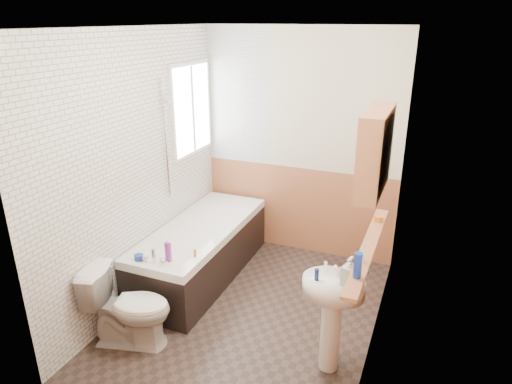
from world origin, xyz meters
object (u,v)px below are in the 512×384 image
Objects in this scene: medicine_cabinet at (375,152)px; toilet at (129,307)px; sink at (332,306)px; pine_shelf at (368,248)px; bathtub at (201,250)px.

toilet is at bearing -162.60° from medicine_cabinet.
pine_shelf is at bearing 30.86° from sink.
bathtub is 2.02m from pine_shelf.
bathtub is 2.04× the size of sink.
medicine_cabinet is at bearing -19.30° from bathtub.
sink is at bearing -27.77° from bathtub.
bathtub is 2.32m from medicine_cabinet.
medicine_cabinet reaches higher than bathtub.
pine_shelf is (1.77, -0.66, 0.71)m from bathtub.
bathtub is at bearing -15.94° from toilet.
bathtub is 2.87× the size of medicine_cabinet.
pine_shelf is 0.70m from medicine_cabinet.
medicine_cabinet is (-0.03, 0.05, 0.70)m from pine_shelf.
bathtub is at bearing 159.49° from pine_shelf.
sink reaches higher than toilet.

